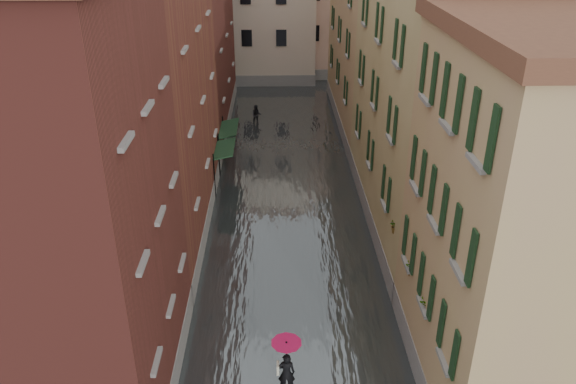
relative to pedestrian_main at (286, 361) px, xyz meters
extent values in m
plane|color=#515254|center=(0.36, 2.26, -1.30)|extent=(120.00, 120.00, 0.00)
cube|color=#3D4243|center=(0.36, 15.26, -1.20)|extent=(10.00, 60.00, 0.20)
cube|color=maroon|center=(-6.64, 0.26, 5.20)|extent=(6.00, 8.00, 13.00)
cube|color=brown|center=(-6.64, 11.26, 4.95)|extent=(6.00, 14.00, 12.50)
cube|color=maroon|center=(-6.64, 26.26, 5.70)|extent=(6.00, 16.00, 14.00)
cube|color=tan|center=(7.36, 0.26, 4.45)|extent=(6.00, 8.00, 11.50)
cube|color=tan|center=(7.36, 11.26, 5.20)|extent=(6.00, 14.00, 13.00)
cube|color=tan|center=(7.36, 26.26, 4.45)|extent=(6.00, 16.00, 11.50)
cube|color=beige|center=(-2.64, 40.26, 5.20)|extent=(12.00, 9.00, 13.00)
cube|color=#CCA38F|center=(6.36, 42.26, 4.70)|extent=(10.00, 9.00, 12.00)
cube|color=#16321C|center=(-3.09, 15.20, 1.25)|extent=(1.09, 2.72, 0.31)
cylinder|color=black|center=(-3.59, 13.84, 0.10)|extent=(0.06, 0.06, 2.80)
cylinder|color=black|center=(-3.59, 16.56, 0.10)|extent=(0.06, 0.06, 2.80)
cube|color=#16321C|center=(-3.09, 18.44, 1.25)|extent=(1.09, 3.10, 0.31)
cylinder|color=black|center=(-3.59, 16.89, 0.10)|extent=(0.06, 0.06, 2.80)
cylinder|color=black|center=(-3.59, 19.98, 0.10)|extent=(0.06, 0.06, 2.80)
cube|color=#9C4E33|center=(4.48, 0.34, 1.85)|extent=(0.22, 0.85, 0.18)
imported|color=#265926|center=(4.48, 0.34, 2.27)|extent=(0.59, 0.51, 0.66)
cube|color=#9C4E33|center=(4.48, 2.41, 1.85)|extent=(0.22, 0.85, 0.18)
imported|color=#265926|center=(4.48, 2.41, 2.27)|extent=(0.59, 0.51, 0.66)
cube|color=#9C4E33|center=(4.48, 5.28, 1.85)|extent=(0.22, 0.85, 0.18)
imported|color=#265926|center=(4.48, 5.28, 2.27)|extent=(0.59, 0.51, 0.66)
imported|color=black|center=(0.00, 0.00, -0.51)|extent=(0.58, 0.38, 1.56)
cube|color=beige|center=(-0.28, 0.05, -0.35)|extent=(0.08, 0.30, 0.38)
cylinder|color=black|center=(0.00, 0.00, 0.05)|extent=(0.02, 0.02, 1.00)
cone|color=#B20B3F|center=(0.00, 0.00, 0.62)|extent=(1.00, 1.00, 0.28)
imported|color=black|center=(-1.64, 26.09, -0.53)|extent=(0.77, 0.61, 1.54)
camera|label=1|loc=(-0.29, -13.77, 13.02)|focal=35.00mm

